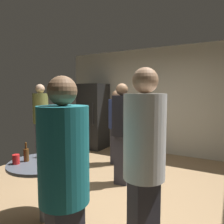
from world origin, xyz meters
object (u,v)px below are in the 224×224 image
object	(u,v)px
person_in_white_shirt	(144,158)
person_in_navy_shirt	(116,121)
beer_bottle_amber	(42,151)
person_in_black_shirt	(122,126)
beer_bottle_brown	(26,154)
person_in_olive_shirt	(41,116)
plastic_cup_red	(16,159)
refrigerator	(93,116)
foreground_table	(43,170)
person_in_teal_shirt	(64,179)

from	to	relation	value
person_in_white_shirt	person_in_navy_shirt	xyz separation A→B (m)	(-1.56, 2.45, -0.10)
beer_bottle_amber	person_in_black_shirt	size ratio (longest dim) A/B	0.13
beer_bottle_brown	person_in_black_shirt	bearing A→B (deg)	70.19
beer_bottle_brown	person_in_olive_shirt	bearing A→B (deg)	133.59
person_in_white_shirt	person_in_olive_shirt	xyz separation A→B (m)	(-3.18, 1.81, -0.01)
beer_bottle_brown	person_in_olive_shirt	xyz separation A→B (m)	(-1.65, 1.73, 0.21)
person_in_white_shirt	person_in_navy_shirt	bearing A→B (deg)	-22.87
person_in_white_shirt	person_in_navy_shirt	world-z (taller)	person_in_white_shirt
plastic_cup_red	person_in_white_shirt	xyz separation A→B (m)	(1.56, 0.04, 0.24)
refrigerator	person_in_olive_shirt	distance (m)	1.58
foreground_table	person_in_white_shirt	distance (m)	1.41
person_in_navy_shirt	person_in_white_shirt	bearing A→B (deg)	23.93
foreground_table	plastic_cup_red	bearing A→B (deg)	-136.46
refrigerator	foreground_table	xyz separation A→B (m)	(1.43, -3.18, -0.27)
beer_bottle_brown	plastic_cup_red	distance (m)	0.13
refrigerator	person_in_olive_shirt	size ratio (longest dim) A/B	1.03
refrigerator	person_in_navy_shirt	xyz separation A→B (m)	(1.21, -0.90, 0.04)
person_in_olive_shirt	person_in_black_shirt	bearing A→B (deg)	60.29
person_in_olive_shirt	person_in_navy_shirt	world-z (taller)	person_in_olive_shirt
person_in_navy_shirt	plastic_cup_red	bearing A→B (deg)	-8.47
foreground_table	person_in_black_shirt	world-z (taller)	person_in_black_shirt
person_in_olive_shirt	person_in_black_shirt	xyz separation A→B (m)	(2.18, -0.24, -0.02)
foreground_table	person_in_teal_shirt	distance (m)	1.26
plastic_cup_red	person_in_olive_shirt	size ratio (longest dim) A/B	0.06
plastic_cup_red	person_in_olive_shirt	xyz separation A→B (m)	(-1.62, 1.85, 0.24)
person_in_olive_shirt	person_in_teal_shirt	bearing A→B (deg)	26.61
beer_bottle_brown	person_in_navy_shirt	xyz separation A→B (m)	(-0.03, 2.36, 0.12)
refrigerator	person_in_white_shirt	size ratio (longest dim) A/B	1.02
person_in_navy_shirt	person_in_black_shirt	bearing A→B (deg)	24.52
refrigerator	person_in_black_shirt	world-z (taller)	refrigerator
person_in_navy_shirt	person_in_teal_shirt	bearing A→B (deg)	13.21
person_in_olive_shirt	foreground_table	bearing A→B (deg)	24.49
beer_bottle_amber	beer_bottle_brown	bearing A→B (deg)	-100.47
beer_bottle_brown	person_in_navy_shirt	distance (m)	2.37
foreground_table	plastic_cup_red	xyz separation A→B (m)	(-0.21, -0.20, 0.16)
refrigerator	foreground_table	size ratio (longest dim) A/B	2.25
person_in_teal_shirt	person_in_navy_shirt	bearing A→B (deg)	-46.35
person_in_olive_shirt	person_in_teal_shirt	xyz separation A→B (m)	(2.82, -2.36, -0.05)
person_in_white_shirt	person_in_olive_shirt	size ratio (longest dim) A/B	1.01
person_in_olive_shirt	person_in_navy_shirt	size ratio (longest dim) A/B	1.09
foreground_table	person_in_navy_shirt	world-z (taller)	person_in_navy_shirt
beer_bottle_amber	person_in_black_shirt	xyz separation A→B (m)	(0.50, 1.28, 0.19)
person_in_olive_shirt	person_in_black_shirt	size ratio (longest dim) A/B	1.02
refrigerator	person_in_teal_shirt	world-z (taller)	refrigerator
foreground_table	person_in_olive_shirt	distance (m)	2.50
foreground_table	beer_bottle_brown	size ratio (longest dim) A/B	3.48
person_in_black_shirt	refrigerator	bearing A→B (deg)	-143.44
beer_bottle_brown	person_in_olive_shirt	world-z (taller)	person_in_olive_shirt
beer_bottle_amber	person_in_teal_shirt	world-z (taller)	person_in_teal_shirt
plastic_cup_red	person_in_teal_shirt	size ratio (longest dim) A/B	0.07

